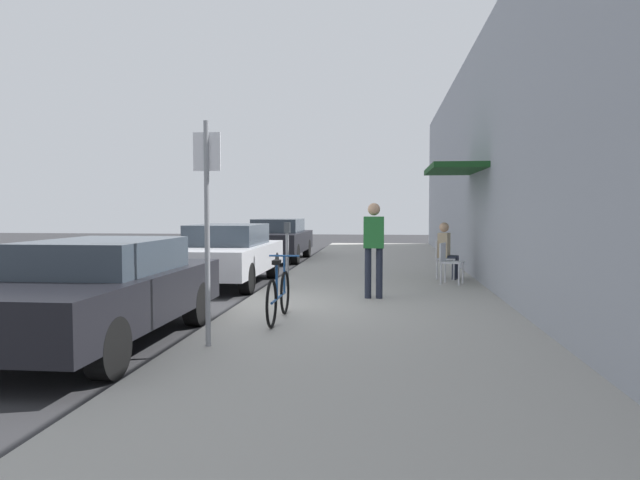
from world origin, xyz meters
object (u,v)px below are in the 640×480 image
at_px(cafe_chair_0, 448,260).
at_px(street_sign, 207,215).
at_px(parked_car_1, 227,253).
at_px(parked_car_0, 100,290).
at_px(bicycle_0, 279,295).
at_px(cafe_chair_1, 444,257).
at_px(parked_car_2, 278,239).
at_px(seated_patron_1, 447,248).
at_px(pedestrian_standing, 374,242).
at_px(parking_meter, 287,249).

bearing_deg(cafe_chair_0, street_sign, -119.35).
bearing_deg(cafe_chair_0, parked_car_1, 177.44).
distance_m(parked_car_0, bicycle_0, 2.40).
bearing_deg(cafe_chair_1, bicycle_0, -118.11).
relative_size(street_sign, cafe_chair_0, 2.99).
distance_m(parked_car_1, bicycle_0, 5.08).
relative_size(parked_car_0, cafe_chair_0, 5.06).
bearing_deg(parked_car_2, seated_patron_1, -48.93).
height_order(parked_car_1, cafe_chair_1, parked_car_1).
distance_m(bicycle_0, pedestrian_standing, 2.66).
height_order(parked_car_1, parking_meter, parking_meter).
height_order(bicycle_0, cafe_chair_1, bicycle_0).
bearing_deg(parking_meter, cafe_chair_0, 13.12).
distance_m(parked_car_1, street_sign, 6.50).
height_order(parked_car_2, cafe_chair_0, parked_car_2).
height_order(parked_car_0, seated_patron_1, seated_patron_1).
bearing_deg(parked_car_1, parking_meter, -32.80).
xyz_separation_m(parked_car_2, street_sign, (1.50, -12.62, 0.91)).
bearing_deg(parked_car_0, cafe_chair_1, 53.45).
bearing_deg(cafe_chair_1, street_sign, -116.01).
bearing_deg(cafe_chair_0, pedestrian_standing, -125.04).
height_order(cafe_chair_0, cafe_chair_1, same).
relative_size(parked_car_1, cafe_chair_1, 5.06).
xyz_separation_m(parked_car_0, street_sign, (1.50, -0.36, 0.94)).
height_order(parked_car_0, bicycle_0, parked_car_0).
bearing_deg(bicycle_0, cafe_chair_1, 61.89).
bearing_deg(street_sign, parking_meter, 89.46).
distance_m(cafe_chair_1, seated_patron_1, 0.20).
bearing_deg(seated_patron_1, pedestrian_standing, -117.29).
height_order(parking_meter, cafe_chair_0, parking_meter).
relative_size(street_sign, cafe_chair_1, 2.99).
bearing_deg(parked_car_1, seated_patron_1, 7.84).
bearing_deg(parked_car_0, pedestrian_standing, 46.07).
height_order(parked_car_2, parking_meter, parking_meter).
relative_size(cafe_chair_0, pedestrian_standing, 0.51).
distance_m(parked_car_1, pedestrian_standing, 4.15).
bearing_deg(parking_meter, parked_car_2, 101.89).
distance_m(parked_car_2, pedestrian_standing, 9.41).
relative_size(bicycle_0, seated_patron_1, 1.33).
distance_m(cafe_chair_0, cafe_chair_1, 0.92).
height_order(parked_car_0, parked_car_2, parked_car_2).
relative_size(bicycle_0, cafe_chair_1, 1.97).
xyz_separation_m(parked_car_0, bicycle_0, (2.04, 1.25, -0.22)).
bearing_deg(street_sign, pedestrian_standing, 64.24).
bearing_deg(parked_car_0, parked_car_2, 90.00).
distance_m(parked_car_2, cafe_chair_0, 8.20).
distance_m(parked_car_1, cafe_chair_0, 4.90).
xyz_separation_m(parking_meter, cafe_chair_1, (3.34, 1.70, -0.26)).
bearing_deg(parked_car_0, bicycle_0, 31.60).
relative_size(bicycle_0, cafe_chair_0, 1.97).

